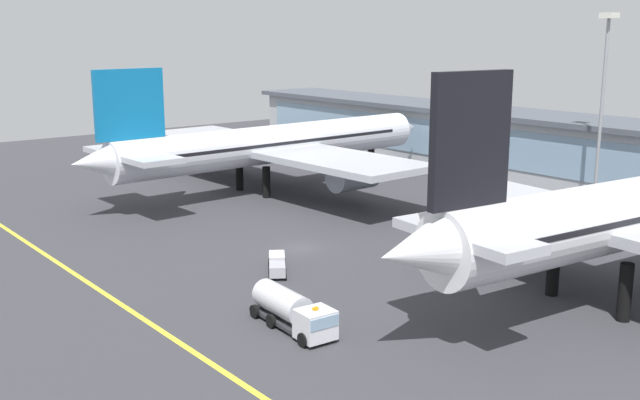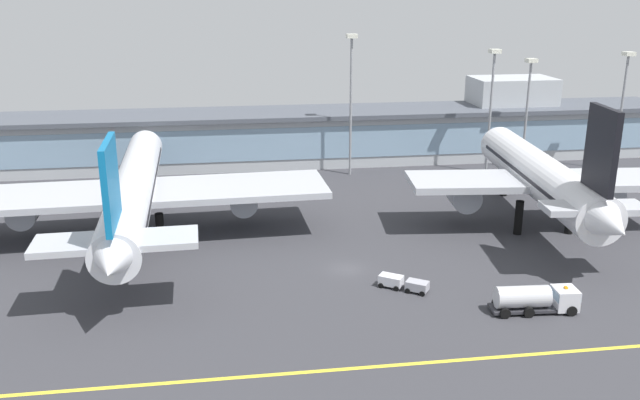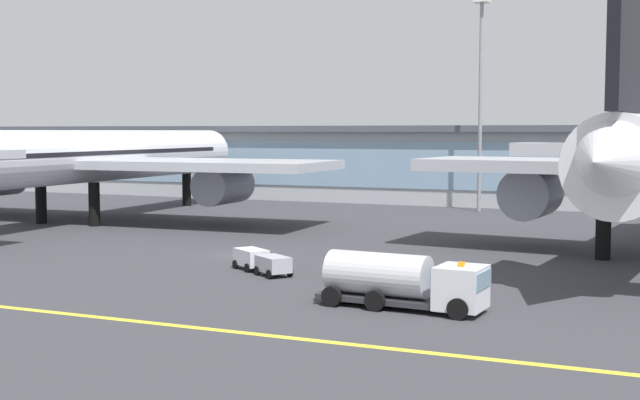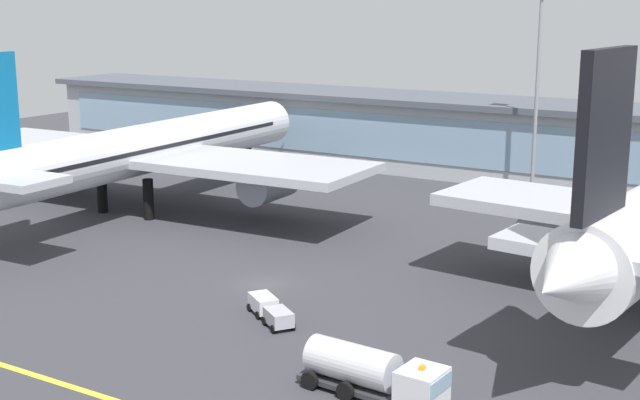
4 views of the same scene
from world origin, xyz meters
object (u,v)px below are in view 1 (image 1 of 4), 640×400
at_px(airliner_near_right, 615,218).
at_px(baggage_tug_near, 277,264).
at_px(apron_light_mast_far_east, 604,83).
at_px(fuel_tanker_truck, 294,311).
at_px(airliner_near_left, 272,145).

distance_m(airliner_near_right, baggage_tug_near, 30.50).
bearing_deg(apron_light_mast_far_east, airliner_near_right, -56.34).
xyz_separation_m(airliner_near_right, baggage_tug_near, (-24.04, -17.59, -6.51)).
bearing_deg(fuel_tanker_truck, airliner_near_left, 150.42).
height_order(baggage_tug_near, apron_light_mast_far_east, apron_light_mast_far_east).
bearing_deg(airliner_near_right, fuel_tanker_truck, 160.59).
bearing_deg(airliner_near_right, baggage_tug_near, 131.81).
bearing_deg(airliner_near_right, airliner_near_left, 91.67).
relative_size(airliner_near_left, apron_light_mast_far_east, 2.41).
bearing_deg(airliner_near_left, airliner_near_right, -96.07).
xyz_separation_m(airliner_near_right, fuel_tanker_truck, (-11.60, -24.84, -5.79)).
bearing_deg(fuel_tanker_truck, apron_light_mast_far_east, 103.00).
xyz_separation_m(airliner_near_left, fuel_tanker_truck, (43.79, -28.66, -5.08)).
bearing_deg(baggage_tug_near, airliner_near_left, 0.23).
relative_size(airliner_near_right, fuel_tanker_truck, 5.33).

